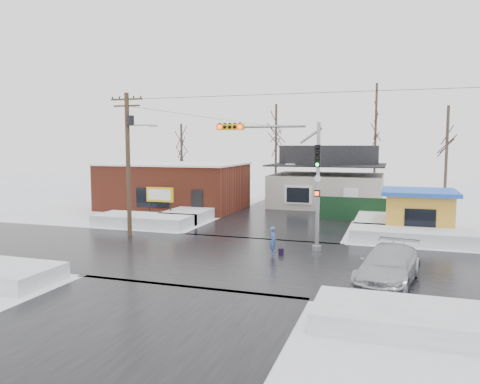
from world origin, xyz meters
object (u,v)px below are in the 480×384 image
(utility_pole, at_px, (129,156))
(pedestrian, at_px, (273,241))
(car, at_px, (388,266))
(marquee_sign, at_px, (160,196))
(kiosk, at_px, (419,212))
(traffic_signal, at_px, (289,168))

(utility_pole, height_order, pedestrian, utility_pole)
(pedestrian, height_order, car, car)
(marquee_sign, xyz_separation_m, car, (16.79, -11.57, -1.16))
(utility_pole, xyz_separation_m, kiosk, (17.43, 6.49, -3.65))
(pedestrian, bearing_deg, kiosk, -58.20)
(utility_pole, bearing_deg, pedestrian, -12.36)
(traffic_signal, distance_m, marquee_sign, 13.42)
(traffic_signal, xyz_separation_m, marquee_sign, (-11.43, 6.53, -2.62))
(utility_pole, bearing_deg, car, -19.55)
(kiosk, bearing_deg, car, -98.07)
(marquee_sign, distance_m, pedestrian, 13.71)
(pedestrian, relative_size, car, 0.28)
(marquee_sign, bearing_deg, utility_pole, -79.87)
(utility_pole, distance_m, pedestrian, 11.02)
(traffic_signal, relative_size, pedestrian, 4.69)
(kiosk, relative_size, pedestrian, 3.08)
(utility_pole, bearing_deg, kiosk, 20.44)
(traffic_signal, xyz_separation_m, car, (5.35, -5.05, -3.78))
(utility_pole, height_order, car, utility_pole)
(pedestrian, bearing_deg, utility_pole, 60.48)
(traffic_signal, bearing_deg, utility_pole, 177.05)
(kiosk, bearing_deg, utility_pole, -159.56)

